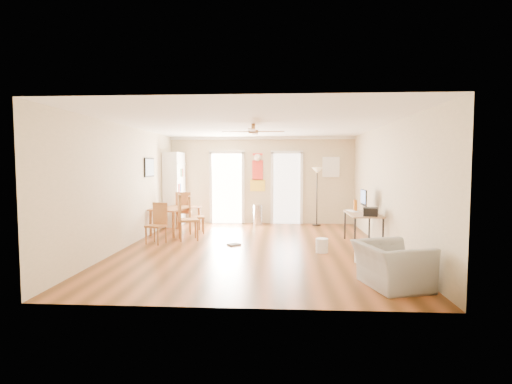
# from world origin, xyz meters

# --- Properties ---
(floor) EXTENTS (7.00, 7.00, 0.00)m
(floor) POSITION_xyz_m (0.00, 0.00, 0.00)
(floor) COLOR brown
(floor) RESTS_ON ground
(ceiling) EXTENTS (5.50, 7.00, 0.00)m
(ceiling) POSITION_xyz_m (0.00, 0.00, 2.60)
(ceiling) COLOR silver
(ceiling) RESTS_ON floor
(wall_back) EXTENTS (5.50, 0.04, 2.60)m
(wall_back) POSITION_xyz_m (0.00, 3.50, 1.30)
(wall_back) COLOR beige
(wall_back) RESTS_ON floor
(wall_front) EXTENTS (5.50, 0.04, 2.60)m
(wall_front) POSITION_xyz_m (0.00, -3.50, 1.30)
(wall_front) COLOR beige
(wall_front) RESTS_ON floor
(wall_left) EXTENTS (0.04, 7.00, 2.60)m
(wall_left) POSITION_xyz_m (-2.75, 0.00, 1.30)
(wall_left) COLOR beige
(wall_left) RESTS_ON floor
(wall_right) EXTENTS (0.04, 7.00, 2.60)m
(wall_right) POSITION_xyz_m (2.75, 0.00, 1.30)
(wall_right) COLOR beige
(wall_right) RESTS_ON floor
(crown_molding) EXTENTS (5.50, 7.00, 0.08)m
(crown_molding) POSITION_xyz_m (0.00, 0.00, 2.56)
(crown_molding) COLOR white
(crown_molding) RESTS_ON wall_back
(kitchen_doorway) EXTENTS (0.90, 0.10, 2.10)m
(kitchen_doorway) POSITION_xyz_m (-1.05, 3.48, 1.05)
(kitchen_doorway) COLOR white
(kitchen_doorway) RESTS_ON wall_back
(bathroom_doorway) EXTENTS (0.80, 0.10, 2.10)m
(bathroom_doorway) POSITION_xyz_m (0.75, 3.48, 1.05)
(bathroom_doorway) COLOR white
(bathroom_doorway) RESTS_ON wall_back
(wall_decal) EXTENTS (0.46, 0.03, 1.10)m
(wall_decal) POSITION_xyz_m (-0.13, 3.48, 1.55)
(wall_decal) COLOR red
(wall_decal) RESTS_ON wall_back
(ac_grille) EXTENTS (0.50, 0.04, 0.60)m
(ac_grille) POSITION_xyz_m (2.05, 3.47, 1.70)
(ac_grille) COLOR white
(ac_grille) RESTS_ON wall_back
(framed_poster) EXTENTS (0.04, 0.66, 0.48)m
(framed_poster) POSITION_xyz_m (-2.73, 1.40, 1.70)
(framed_poster) COLOR black
(framed_poster) RESTS_ON wall_left
(ceiling_fan) EXTENTS (1.24, 1.24, 0.20)m
(ceiling_fan) POSITION_xyz_m (0.00, -0.30, 2.43)
(ceiling_fan) COLOR #593819
(ceiling_fan) RESTS_ON ceiling
(bookshelf) EXTENTS (0.45, 0.97, 2.12)m
(bookshelf) POSITION_xyz_m (-2.52, 2.94, 1.06)
(bookshelf) COLOR white
(bookshelf) RESTS_ON floor
(dining_table) EXTENTS (1.18, 1.51, 0.66)m
(dining_table) POSITION_xyz_m (-2.15, 1.71, 0.33)
(dining_table) COLOR #A15D34
(dining_table) RESTS_ON floor
(dining_chair_right_a) EXTENTS (0.48, 0.48, 0.95)m
(dining_chair_right_a) POSITION_xyz_m (-1.60, 1.68, 0.47)
(dining_chair_right_a) COLOR #A26034
(dining_chair_right_a) RESTS_ON floor
(dining_chair_right_b) EXTENTS (0.56, 0.56, 1.07)m
(dining_chair_right_b) POSITION_xyz_m (-1.60, 0.77, 0.54)
(dining_chair_right_b) COLOR #A76435
(dining_chair_right_b) RESTS_ON floor
(dining_chair_near) EXTENTS (0.46, 0.46, 0.90)m
(dining_chair_near) POSITION_xyz_m (-2.23, 0.31, 0.45)
(dining_chair_near) COLOR #AA6F36
(dining_chair_near) RESTS_ON floor
(dining_chair_far) EXTENTS (0.47, 0.47, 1.00)m
(dining_chair_far) POSITION_xyz_m (-2.15, 2.54, 0.50)
(dining_chair_far) COLOR #925B2F
(dining_chair_far) RESTS_ON floor
(trash_can) EXTENTS (0.29, 0.29, 0.59)m
(trash_can) POSITION_xyz_m (-0.11, 3.19, 0.29)
(trash_can) COLOR #BBBBBD
(trash_can) RESTS_ON floor
(torchiere_lamp) EXTENTS (0.38, 0.38, 1.69)m
(torchiere_lamp) POSITION_xyz_m (1.62, 3.16, 0.84)
(torchiere_lamp) COLOR black
(torchiere_lamp) RESTS_ON floor
(computer_desk) EXTENTS (0.65, 1.30, 0.70)m
(computer_desk) POSITION_xyz_m (2.38, 0.50, 0.35)
(computer_desk) COLOR #A67B5A
(computer_desk) RESTS_ON floor
(imac) EXTENTS (0.23, 0.53, 0.50)m
(imac) POSITION_xyz_m (2.47, 0.89, 0.95)
(imac) COLOR black
(imac) RESTS_ON computer_desk
(keyboard) EXTENTS (0.24, 0.43, 0.02)m
(keyboard) POSITION_xyz_m (2.20, 0.85, 0.70)
(keyboard) COLOR white
(keyboard) RESTS_ON computer_desk
(printer) EXTENTS (0.37, 0.40, 0.17)m
(printer) POSITION_xyz_m (2.45, 0.08, 0.78)
(printer) COLOR black
(printer) RESTS_ON computer_desk
(orange_bottle) EXTENTS (0.10, 0.10, 0.26)m
(orange_bottle) POSITION_xyz_m (2.30, 0.98, 0.82)
(orange_bottle) COLOR #CE6712
(orange_bottle) RESTS_ON computer_desk
(wastebasket_a) EXTENTS (0.31, 0.31, 0.29)m
(wastebasket_a) POSITION_xyz_m (1.39, -0.37, 0.14)
(wastebasket_a) COLOR white
(wastebasket_a) RESTS_ON floor
(wastebasket_b) EXTENTS (0.34, 0.34, 0.32)m
(wastebasket_b) POSITION_xyz_m (2.03, -1.12, 0.16)
(wastebasket_b) COLOR white
(wastebasket_b) RESTS_ON floor
(floor_cloth) EXTENTS (0.33, 0.32, 0.04)m
(floor_cloth) POSITION_xyz_m (-0.47, 0.22, 0.02)
(floor_cloth) COLOR gray
(floor_cloth) RESTS_ON floor
(armchair) EXTENTS (1.09, 1.17, 0.63)m
(armchair) POSITION_xyz_m (2.15, -2.53, 0.32)
(armchair) COLOR gray
(armchair) RESTS_ON floor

